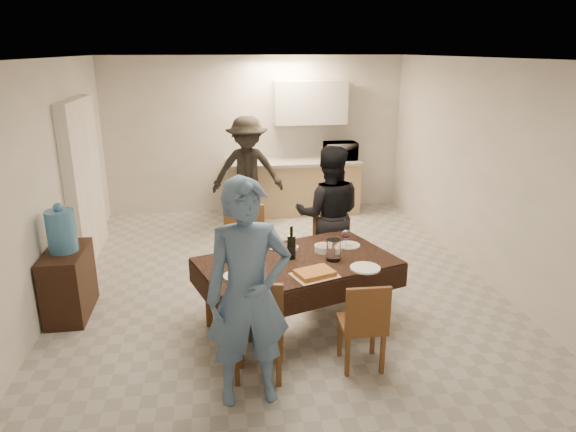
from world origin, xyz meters
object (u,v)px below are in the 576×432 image
Objects in this scene: dining_table at (297,263)px; person_kitchen at (248,171)px; console at (69,283)px; person_near at (248,295)px; water_jug at (61,231)px; savoury_tart at (315,273)px; wine_bottle at (291,242)px; water_pitcher at (333,250)px; microwave at (341,151)px; person_far at (329,215)px.

dining_table is 1.22× the size of person_kitchen.
console is 0.43× the size of person_near.
savoury_tart is at bearing -21.90° from water_jug.
wine_bottle is at bearing 109.23° from savoury_tart.
person_kitchen reaches higher than water_pitcher.
microwave reaches higher than dining_table.
person_far is at bearing 8.96° from water_jug.
water_pitcher is at bearing 91.18° from person_far.
console is at bearing 90.00° from water_jug.
water_pitcher is 0.42m from savoury_tart.
person_near is at bearing 68.36° from microwave.
wine_bottle is at bearing -86.52° from person_kitchen.
person_kitchen is (-1.61, -0.45, -0.20)m from microwave.
water_jug is (0.00, -0.00, 0.58)m from console.
savoury_tart is (2.43, -0.98, 0.39)m from console.
water_jug is at bearing 166.52° from wine_bottle.
wine_bottle is at bearing 60.88° from person_near.
water_jug is 1.27× the size of wine_bottle.
microwave is (1.01, 3.81, 0.23)m from water_pitcher.
wine_bottle reaches higher than savoury_tart.
microwave is 5.17m from person_near.
microwave is at bearing 15.66° from person_kitchen.
console is 1.79× the size of water_jug.
microwave is at bearing 40.62° from water_jug.
dining_table is 1.27× the size of person_far.
console is 4.90m from microwave.
dining_table is 1.21m from person_near.
savoury_tart is (0.15, -0.43, -0.15)m from wine_bottle.
savoury_tart is (-0.25, -0.33, -0.08)m from water_pitcher.
console is at bearing 40.62° from microwave.
person_kitchen is (-0.60, 3.36, 0.03)m from water_pitcher.
dining_table is at bearing 171.87° from water_pitcher.
person_near reaches higher than water_jug.
console is (-2.33, 0.60, -0.33)m from dining_table.
person_far is at bearing 73.40° from microwave.
water_jug reaches higher than water_pitcher.
dining_table is 0.22m from wine_bottle.
dining_table is 3.94× the size of microwave.
savoury_tart is 0.23× the size of person_kitchen.
person_near reaches higher than wine_bottle.
water_jug is 0.25× the size of person_kitchen.
person_near is at bearing 73.84° from person_far.
person_near is at bearing -42.79° from water_jug.
person_kitchen is at bearing 81.36° from person_near.
wine_bottle is at bearing 70.53° from person_far.
person_near reaches higher than water_pitcher.
console is 2.65m from savoury_tart.
microwave reaches higher than console.
console is 2.95m from person_far.
dining_table is 2.43m from console.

